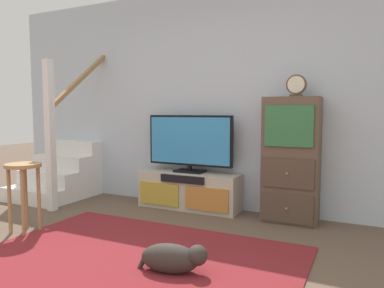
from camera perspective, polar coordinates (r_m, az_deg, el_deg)
back_wall at (r=4.52m, az=4.46°, el=7.12°), size 6.40×0.12×2.70m
area_rug at (r=3.10m, az=-9.00°, el=-17.43°), size 2.60×1.80×0.01m
media_console at (r=4.49m, az=-0.49°, el=-7.30°), size 1.26×0.38×0.45m
television at (r=4.43m, az=-0.35°, el=0.32°), size 1.10×0.22×0.70m
side_cabinet at (r=4.04m, az=15.27°, el=-2.46°), size 0.58×0.38×1.34m
desk_clock at (r=4.00m, az=16.05°, el=8.78°), size 0.21×0.08×0.23m
staircase at (r=5.60m, az=-18.53°, el=-3.59°), size 1.00×1.36×2.20m
bar_stool_near at (r=3.93m, az=-24.91°, el=-5.30°), size 0.34×0.34×0.69m
dog at (r=2.80m, az=-2.91°, el=-17.43°), size 0.54×0.29×0.23m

